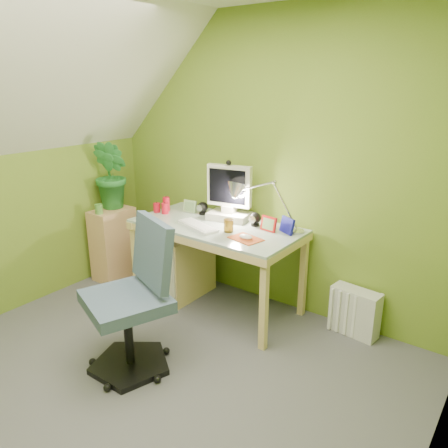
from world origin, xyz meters
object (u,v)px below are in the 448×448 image
Objects in this scene: desk_lamp at (277,194)px; radiator at (355,312)px; monitor at (229,188)px; potted_plant at (112,175)px; side_ledge at (114,244)px; task_chair at (126,298)px; desk at (217,266)px.

radiator is (0.65, 0.10, -0.84)m from desk_lamp.
potted_plant is (-1.16, -0.25, 0.01)m from monitor.
task_chair is at bearing -36.81° from side_ledge.
potted_plant is at bearing 162.78° from task_chair.
monitor is at bearing 112.90° from task_chair.
potted_plant is at bearing -164.90° from desk_lamp.
desk_lamp reaches higher than side_ledge.
desk_lamp reaches higher than desk.
desk_lamp is 0.55× the size of task_chair.
desk_lamp is 0.88× the size of potted_plant.
side_ledge is 0.67m from potted_plant.
side_ledge is (-1.16, -0.30, -0.66)m from monitor.
desk is 2.12× the size of potted_plant.
desk_lamp is at bearing -164.55° from radiator.
desk is 3.79× the size of radiator.
potted_plant is (-1.61, -0.25, -0.01)m from desk_lamp.
potted_plant is at bearing -164.57° from radiator.
monitor is 0.77× the size of side_ledge.
desk_lamp is at bearing -11.13° from monitor.
desk is 1.32× the size of task_chair.
radiator is (1.10, 0.10, -0.82)m from monitor.
desk_lamp is at bearing 10.55° from side_ledge.
radiator is at bearing 15.13° from desk_lamp.
monitor is 0.93× the size of desk_lamp.
side_ledge is 1.51m from task_chair.
desk_lamp is 1.78m from side_ledge.
monitor is 0.45m from desk_lamp.
desk reaches higher than side_ledge.
desk is 1.16m from radiator.
side_ledge is at bearing 164.28° from task_chair.
side_ledge reaches higher than radiator.
monitor is at bearing 90.55° from desk.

